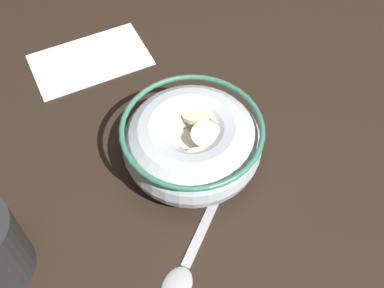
% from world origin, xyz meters
% --- Properties ---
extents(ground_plane, '(1.07, 1.07, 0.02)m').
position_xyz_m(ground_plane, '(0.00, 0.00, -0.01)').
color(ground_plane, black).
extents(cereal_bowl, '(0.16, 0.16, 0.06)m').
position_xyz_m(cereal_bowl, '(0.00, 0.00, 0.03)').
color(cereal_bowl, '#B2BCC6').
rests_on(cereal_bowl, ground_plane).
extents(spoon, '(0.12, 0.09, 0.01)m').
position_xyz_m(spoon, '(0.08, 0.10, 0.00)').
color(spoon, '#A5A5AD').
rests_on(spoon, ground_plane).
extents(folded_napkin, '(0.17, 0.12, 0.00)m').
position_xyz_m(folded_napkin, '(0.02, -0.21, 0.00)').
color(folded_napkin, white).
rests_on(folded_napkin, ground_plane).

